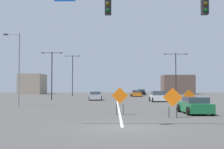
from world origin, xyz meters
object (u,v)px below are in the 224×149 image
Objects in this scene: street_lamp_mid_right at (73,72)px; car_silver_distant at (95,96)px; street_lamp_mid_left at (176,71)px; car_green_passing at (195,106)px; street_lamp_near_left at (18,66)px; street_lamp_far_right at (52,71)px; construction_sign_median_near at (189,96)px; construction_sign_right_lane at (173,99)px; car_orange_approaching at (136,93)px; car_white_far at (158,97)px; construction_sign_left_shoulder at (120,97)px; car_black_near at (141,92)px; traffic_signal_assembly at (204,17)px.

car_silver_distant is at bearing -71.28° from street_lamp_mid_right.
street_lamp_mid_left is 29.71m from car_green_passing.
street_lamp_near_left reaches higher than car_green_passing.
street_lamp_far_right is 4.28× the size of construction_sign_median_near.
construction_sign_median_near reaches higher than car_green_passing.
construction_sign_right_lane reaches higher than car_silver_distant.
car_white_far is at bearing -85.61° from car_orange_approaching.
car_silver_distant is (-6.91, 26.08, -0.66)m from construction_sign_right_lane.
car_black_near is (6.29, 51.60, -0.65)m from construction_sign_left_shoulder.
traffic_signal_assembly is at bearing -93.23° from car_white_far.
car_silver_distant is at bearing 97.97° from construction_sign_left_shoulder.
construction_sign_right_lane reaches higher than car_orange_approaching.
car_silver_distant is 1.04× the size of car_white_far.
traffic_signal_assembly is at bearing -57.90° from construction_sign_left_shoulder.
street_lamp_mid_left is at bearing 81.59° from construction_sign_median_near.
construction_sign_right_lane is (14.03, -27.23, -3.30)m from street_lamp_far_right.
car_black_near is at bearing 68.26° from street_lamp_near_left.
street_lamp_far_right reaches higher than car_silver_distant.
construction_sign_left_shoulder reaches higher than car_green_passing.
construction_sign_right_lane reaches higher than construction_sign_median_near.
car_silver_distant is (-10.63, 15.81, -0.50)m from construction_sign_median_near.
street_lamp_far_right is at bearing 160.65° from car_white_far.
car_orange_approaching is 0.98× the size of car_black_near.
street_lamp_mid_right reaches higher than street_lamp_near_left.
car_black_near is (9.66, 27.52, 0.04)m from car_silver_distant.
car_silver_distant is at bearing 111.77° from car_green_passing.
car_black_near is (2.13, 11.62, 0.01)m from car_orange_approaching.
traffic_signal_assembly is 7.44× the size of construction_sign_left_shoulder.
car_green_passing is at bearing 9.71° from construction_sign_left_shoulder.
street_lamp_mid_right reaches higher than construction_sign_right_lane.
street_lamp_near_left is 1.85× the size of car_green_passing.
car_orange_approaching is (-0.08, 46.75, -5.06)m from traffic_signal_assembly.
construction_sign_left_shoulder is 5.97m from car_green_passing.
street_lamp_near_left is at bearing -115.91° from car_silver_distant.
street_lamp_mid_right reaches higher than construction_sign_left_shoulder.
car_silver_distant is (7.12, -1.15, -3.96)m from street_lamp_far_right.
street_lamp_near_left is at bearing 142.09° from construction_sign_right_lane.
traffic_signal_assembly is 3.41× the size of car_black_near.
car_silver_distant is at bearing 64.09° from street_lamp_near_left.
car_silver_distant is 0.92× the size of car_orange_approaching.
street_lamp_near_left is 2.03× the size of car_white_far.
car_green_passing is (1.60, 7.76, -5.10)m from traffic_signal_assembly.
construction_sign_median_near is (17.93, -0.79, -3.18)m from street_lamp_near_left.
street_lamp_far_right is at bearing 123.98° from car_green_passing.
car_green_passing is at bearing -87.52° from car_orange_approaching.
traffic_signal_assembly is 32.18m from car_silver_distant.
construction_sign_left_shoulder is 0.53× the size of car_white_far.
street_lamp_far_right is 31.50m from car_black_near.
street_lamp_mid_left is 1.04× the size of street_lamp_far_right.
car_green_passing is (16.34, -24.24, -3.97)m from street_lamp_far_right.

